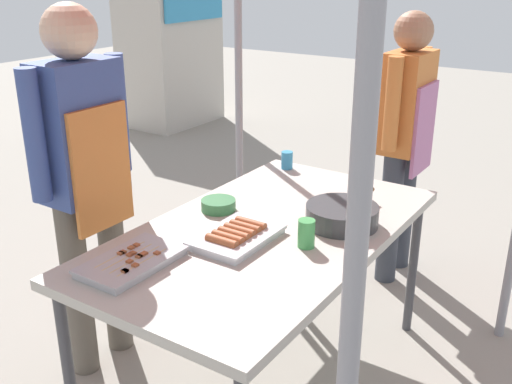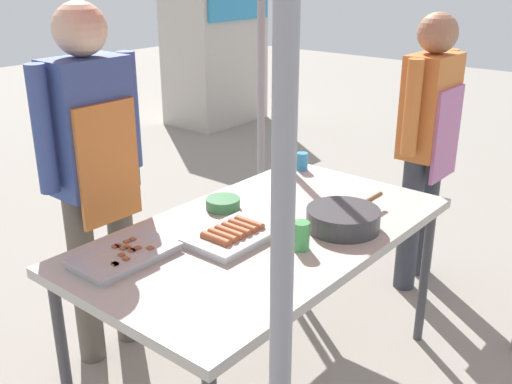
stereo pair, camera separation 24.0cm
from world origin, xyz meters
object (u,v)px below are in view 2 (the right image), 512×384
Objects in this scene: tray_meat_skewers at (125,255)px; drink_cup_near_edge at (301,236)px; stall_table at (265,241)px; condiment_bowl at (223,203)px; cooking_wok at (343,218)px; vendor_woman at (94,160)px; tray_grilled_sausages at (233,235)px; neighbor_stall_left at (215,48)px; customer_nearby at (428,133)px; drink_cup_by_wok at (302,161)px.

drink_cup_near_edge reaches higher than tray_meat_skewers.
stall_table is 0.29m from condiment_bowl.
cooking_wok is (0.21, -0.24, 0.10)m from stall_table.
stall_table is at bearing 75.82° from drink_cup_near_edge.
tray_meat_skewers is 0.88m from cooking_wok.
tray_meat_skewers is 0.60m from vendor_woman.
vendor_woman reaches higher than tray_meat_skewers.
tray_meat_skewers is at bearing 152.60° from tray_grilled_sausages.
stall_table is at bearing -134.20° from neighbor_stall_left.
stall_table is at bearing -12.03° from tray_grilled_sausages.
vendor_woman is 1.77m from customer_nearby.
vendor_woman is at bearing 151.84° from customer_nearby.
drink_cup_near_edge reaches higher than stall_table.
drink_cup_near_edge is 1.34m from customer_nearby.
drink_cup_by_wok is at bearing 24.50° from stall_table.
cooking_wok is 4.98× the size of drink_cup_by_wok.
vendor_woman is at bearing 99.58° from tray_grilled_sausages.
drink_cup_near_edge is 0.07× the size of neighbor_stall_left.
vendor_woman reaches higher than cooking_wok.
condiment_bowl is (0.05, 0.28, 0.08)m from stall_table.
condiment_bowl is at bearing 125.75° from vendor_woman.
cooking_wok is at bearing 116.54° from vendor_woman.
vendor_woman reaches higher than stall_table.
customer_nearby is (0.58, -0.42, 0.10)m from drink_cup_by_wok.
drink_cup_near_edge is (0.11, -0.25, 0.03)m from tray_grilled_sausages.
cooking_wok reaches higher than tray_meat_skewers.
cooking_wok is 0.27× the size of neighbor_stall_left.
cooking_wok is 1.10m from vendor_woman.
cooking_wok is at bearing -36.49° from tray_grilled_sausages.
vendor_woman is at bearing 110.74° from stall_table.
tray_meat_skewers is 0.22× the size of neighbor_stall_left.
condiment_bowl is at bearing 78.17° from drink_cup_near_edge.
neighbor_stall_left reaches higher than stall_table.
vendor_woman is 0.96× the size of neighbor_stall_left.
stall_table is at bearing 110.74° from vendor_woman.
cooking_wok is at bearing -172.66° from customer_nearby.
vendor_woman is (-0.33, 0.46, 0.19)m from condiment_bowl.
condiment_bowl is at bearing 5.09° from tray_meat_skewers.
stall_table is at bearing -155.50° from drink_cup_by_wok.
condiment_bowl is at bearing -136.22° from neighbor_stall_left.
neighbor_stall_left reaches higher than cooking_wok.
customer_nearby is (1.82, -0.33, 0.13)m from tray_meat_skewers.
tray_grilled_sausages is 0.46m from cooking_wok.
cooking_wok is 0.74m from drink_cup_by_wok.
drink_cup_near_edge is at bearing -66.99° from tray_grilled_sausages.
stall_table is 17.34× the size of drink_cup_by_wok.
cooking_wok is 0.54m from condiment_bowl.
cooking_wok reaches higher than tray_grilled_sausages.
drink_cup_by_wok is 1.08m from vendor_woman.
condiment_bowl is 0.10× the size of customer_nearby.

